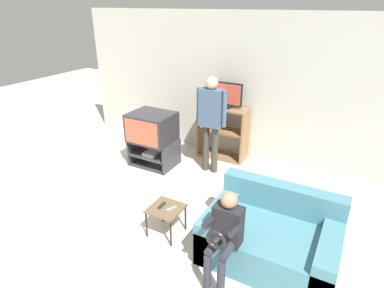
{
  "coord_description": "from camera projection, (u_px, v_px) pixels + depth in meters",
  "views": [
    {
      "loc": [
        2.13,
        -1.43,
        2.72
      ],
      "look_at": [
        0.16,
        2.15,
        0.9
      ],
      "focal_mm": 30.0,
      "sensor_mm": 36.0,
      "label": 1
    }
  ],
  "objects": [
    {
      "name": "person_standing_adult",
      "position": [
        211.0,
        116.0,
        5.24
      ],
      "size": [
        0.53,
        0.2,
        1.66
      ],
      "color": "#3D3833",
      "rests_on": "ground_plane"
    },
    {
      "name": "television_flat",
      "position": [
        227.0,
        96.0,
        5.66
      ],
      "size": [
        0.58,
        0.2,
        0.45
      ],
      "color": "black",
      "rests_on": "media_shelf"
    },
    {
      "name": "remote_control_black",
      "position": [
        162.0,
        205.0,
        3.99
      ],
      "size": [
        0.04,
        0.15,
        0.02
      ],
      "primitive_type": "cube",
      "rotation": [
        0.0,
        0.0,
        0.04
      ],
      "color": "#232328",
      "rests_on": "snack_table"
    },
    {
      "name": "wall_back",
      "position": [
        232.0,
        87.0,
        5.81
      ],
      "size": [
        6.4,
        0.06,
        2.6
      ],
      "color": "beige",
      "rests_on": "ground_plane"
    },
    {
      "name": "person_seated_child",
      "position": [
        225.0,
        232.0,
        3.21
      ],
      "size": [
        0.33,
        0.43,
        1.03
      ],
      "color": "#2D2D38",
      "rests_on": "ground_plane"
    },
    {
      "name": "tv_stand",
      "position": [
        154.0,
        152.0,
        5.78
      ],
      "size": [
        0.78,
        0.58,
        0.47
      ],
      "color": "#38383D",
      "rests_on": "ground_plane"
    },
    {
      "name": "remote_control_white",
      "position": [
        171.0,
        209.0,
        3.93
      ],
      "size": [
        0.1,
        0.15,
        0.02
      ],
      "primitive_type": "cube",
      "rotation": [
        0.0,
        0.0,
        -0.45
      ],
      "color": "gray",
      "rests_on": "snack_table"
    },
    {
      "name": "media_shelf",
      "position": [
        222.0,
        132.0,
        5.94
      ],
      "size": [
        0.9,
        0.37,
        0.98
      ],
      "color": "#8E6642",
      "rests_on": "ground_plane"
    },
    {
      "name": "couch",
      "position": [
        271.0,
        237.0,
        3.64
      ],
      "size": [
        1.44,
        1.0,
        0.77
      ],
      "color": "teal",
      "rests_on": "ground_plane"
    },
    {
      "name": "snack_table",
      "position": [
        166.0,
        211.0,
        3.98
      ],
      "size": [
        0.4,
        0.4,
        0.38
      ],
      "color": "brown",
      "rests_on": "ground_plane"
    },
    {
      "name": "television_main",
      "position": [
        152.0,
        127.0,
        5.58
      ],
      "size": [
        0.74,
        0.63,
        0.5
      ],
      "color": "#2D2D33",
      "rests_on": "tv_stand"
    }
  ]
}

